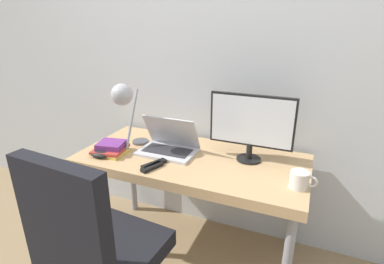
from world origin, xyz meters
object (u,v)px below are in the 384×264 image
object	(u,v)px
mug	(300,180)
book_stack	(111,148)
office_chair	(94,247)
monitor	(251,124)
laptop	(169,145)
desk_lamp	(124,100)
game_controller	(101,154)

from	to	relation	value
mug	book_stack	bearing A→B (deg)	-179.04
office_chair	mug	distance (m)	1.04
monitor	mug	xyz separation A→B (m)	(0.31, -0.22, -0.19)
laptop	mug	world-z (taller)	laptop
laptop	office_chair	world-z (taller)	office_chair
desk_lamp	mug	world-z (taller)	desk_lamp
desk_lamp	office_chair	xyz separation A→B (m)	(0.25, -0.66, -0.50)
monitor	office_chair	bearing A→B (deg)	-120.95
desk_lamp	mug	size ratio (longest dim) A/B	3.27
desk_lamp	mug	xyz separation A→B (m)	(1.06, -0.05, -0.30)
monitor	book_stack	bearing A→B (deg)	-163.80
laptop	office_chair	size ratio (longest dim) A/B	0.34
laptop	book_stack	bearing A→B (deg)	-154.50
office_chair	mug	world-z (taller)	office_chair
monitor	game_controller	world-z (taller)	monitor
office_chair	book_stack	bearing A→B (deg)	119.16
monitor	desk_lamp	xyz separation A→B (m)	(-0.75, -0.18, 0.11)
desk_lamp	book_stack	xyz separation A→B (m)	(-0.08, -0.07, -0.31)
desk_lamp	game_controller	world-z (taller)	desk_lamp
office_chair	game_controller	xyz separation A→B (m)	(-0.36, 0.53, 0.18)
laptop	monitor	bearing A→B (deg)	9.49
game_controller	monitor	bearing A→B (deg)	19.95
game_controller	desk_lamp	bearing A→B (deg)	51.40
monitor	game_controller	xyz separation A→B (m)	(-0.86, -0.31, -0.21)
monitor	mug	distance (m)	0.42
office_chair	game_controller	size ratio (longest dim) A/B	7.15
office_chair	mug	xyz separation A→B (m)	(0.81, 0.62, 0.20)
book_stack	mug	size ratio (longest dim) A/B	1.63
office_chair	game_controller	world-z (taller)	office_chair
laptop	office_chair	xyz separation A→B (m)	(-0.00, -0.76, -0.21)
laptop	office_chair	bearing A→B (deg)	-90.02
office_chair	book_stack	xyz separation A→B (m)	(-0.33, 0.60, 0.19)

